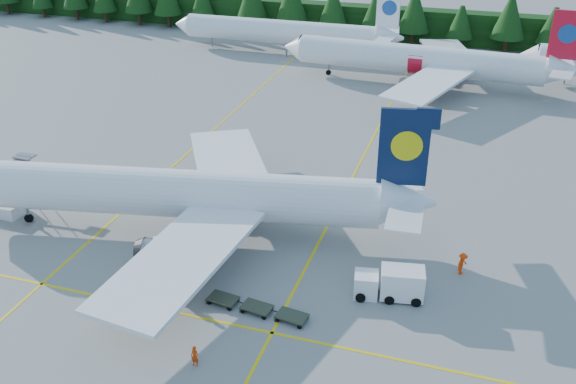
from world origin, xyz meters
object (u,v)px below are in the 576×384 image
(airliner_red, at_px, (413,59))
(airstairs, at_px, (3,202))
(airliner_navy, at_px, (163,193))
(service_truck, at_px, (389,283))

(airliner_red, bearing_deg, airstairs, -119.27)
(airliner_navy, relative_size, service_truck, 7.75)
(airliner_red, height_order, service_truck, airliner_red)
(airliner_navy, height_order, airstairs, airliner_navy)
(airliner_navy, height_order, service_truck, airliner_navy)
(airstairs, height_order, service_truck, airstairs)
(service_truck, bearing_deg, airliner_red, 86.14)
(service_truck, bearing_deg, airliner_navy, 159.64)
(airliner_red, xyz_separation_m, airstairs, (-32.61, -52.49, -2.87))
(airstairs, distance_m, service_truck, 38.70)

